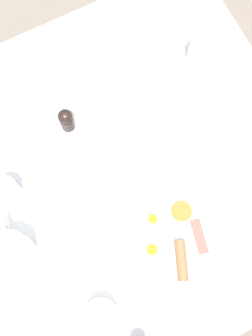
{
  "coord_description": "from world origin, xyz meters",
  "views": [
    {
      "loc": [
        -0.31,
        0.15,
        2.06
      ],
      "look_at": [
        0.0,
        0.0,
        0.76
      ],
      "focal_mm": 50.0,
      "sensor_mm": 36.0,
      "label": 1
    }
  ],
  "objects_px": {
    "water_glass_short": "(88,146)",
    "pepper_grinder": "(66,120)",
    "teacup_with_saucer_right": "(102,315)",
    "teapot_far": "(12,253)",
    "napkin_folded": "(235,120)",
    "fork_by_plate": "(129,94)",
    "teacup_with_saucer_left": "(108,41)",
    "spoon_for_tea": "(174,25)",
    "fork_spare": "(45,89)",
    "breakfast_plate": "(173,237)",
    "wine_glass_spare": "(200,53)",
    "water_glass_tall": "(7,191)"
  },
  "relations": [
    {
      "from": "water_glass_short",
      "to": "pepper_grinder",
      "type": "bearing_deg",
      "value": 12.25
    },
    {
      "from": "teacup_with_saucer_right",
      "to": "teapot_far",
      "type": "bearing_deg",
      "value": 29.58
    },
    {
      "from": "napkin_folded",
      "to": "fork_by_plate",
      "type": "height_order",
      "value": "napkin_folded"
    },
    {
      "from": "teacup_with_saucer_left",
      "to": "pepper_grinder",
      "type": "bearing_deg",
      "value": 130.24
    },
    {
      "from": "spoon_for_tea",
      "to": "napkin_folded",
      "type": "bearing_deg",
      "value": -178.12
    },
    {
      "from": "teacup_with_saucer_left",
      "to": "pepper_grinder",
      "type": "xyz_separation_m",
      "value": [
        -0.19,
        0.22,
        0.03
      ]
    },
    {
      "from": "pepper_grinder",
      "to": "napkin_folded",
      "type": "relative_size",
      "value": 0.54
    },
    {
      "from": "spoon_for_tea",
      "to": "fork_spare",
      "type": "bearing_deg",
      "value": 92.2
    },
    {
      "from": "breakfast_plate",
      "to": "teacup_with_saucer_left",
      "type": "xyz_separation_m",
      "value": [
        0.62,
        -0.1,
        0.02
      ]
    },
    {
      "from": "teacup_with_saucer_left",
      "to": "pepper_grinder",
      "type": "relative_size",
      "value": 1.5
    },
    {
      "from": "wine_glass_spare",
      "to": "fork_spare",
      "type": "xyz_separation_m",
      "value": [
        0.13,
        0.46,
        -0.05
      ]
    },
    {
      "from": "teacup_with_saucer_left",
      "to": "spoon_for_tea",
      "type": "distance_m",
      "value": 0.22
    },
    {
      "from": "fork_by_plate",
      "to": "fork_spare",
      "type": "height_order",
      "value": "same"
    },
    {
      "from": "napkin_folded",
      "to": "fork_by_plate",
      "type": "bearing_deg",
      "value": 48.27
    },
    {
      "from": "breakfast_plate",
      "to": "teacup_with_saucer_left",
      "type": "bearing_deg",
      "value": -9.4
    },
    {
      "from": "water_glass_short",
      "to": "pepper_grinder",
      "type": "distance_m",
      "value": 0.1
    },
    {
      "from": "water_glass_tall",
      "to": "spoon_for_tea",
      "type": "height_order",
      "value": "water_glass_tall"
    },
    {
      "from": "teacup_with_saucer_left",
      "to": "spoon_for_tea",
      "type": "relative_size",
      "value": 1.33
    },
    {
      "from": "teacup_with_saucer_left",
      "to": "water_glass_short",
      "type": "distance_m",
      "value": 0.35
    },
    {
      "from": "breakfast_plate",
      "to": "fork_spare",
      "type": "bearing_deg",
      "value": 13.3
    },
    {
      "from": "teapot_far",
      "to": "spoon_for_tea",
      "type": "bearing_deg",
      "value": 131.04
    },
    {
      "from": "teapot_far",
      "to": "water_glass_short",
      "type": "distance_m",
      "value": 0.36
    },
    {
      "from": "wine_glass_spare",
      "to": "napkin_folded",
      "type": "xyz_separation_m",
      "value": [
        -0.22,
        -0.01,
        -0.05
      ]
    },
    {
      "from": "teacup_with_saucer_right",
      "to": "water_glass_tall",
      "type": "distance_m",
      "value": 0.42
    },
    {
      "from": "breakfast_plate",
      "to": "napkin_folded",
      "type": "height_order",
      "value": "breakfast_plate"
    },
    {
      "from": "teapot_far",
      "to": "fork_spare",
      "type": "distance_m",
      "value": 0.5
    },
    {
      "from": "fork_spare",
      "to": "teacup_with_saucer_left",
      "type": "bearing_deg",
      "value": -77.82
    },
    {
      "from": "teacup_with_saucer_right",
      "to": "fork_by_plate",
      "type": "distance_m",
      "value": 0.64
    },
    {
      "from": "breakfast_plate",
      "to": "fork_by_plate",
      "type": "relative_size",
      "value": 1.93
    },
    {
      "from": "teacup_with_saucer_left",
      "to": "water_glass_short",
      "type": "bearing_deg",
      "value": 144.75
    },
    {
      "from": "pepper_grinder",
      "to": "teapot_far",
      "type": "bearing_deg",
      "value": 134.17
    },
    {
      "from": "water_glass_tall",
      "to": "fork_by_plate",
      "type": "distance_m",
      "value": 0.46
    },
    {
      "from": "teacup_with_saucer_left",
      "to": "teacup_with_saucer_right",
      "type": "relative_size",
      "value": 1.0
    },
    {
      "from": "teacup_with_saucer_right",
      "to": "pepper_grinder",
      "type": "relative_size",
      "value": 1.5
    },
    {
      "from": "water_glass_short",
      "to": "fork_by_plate",
      "type": "bearing_deg",
      "value": -59.95
    },
    {
      "from": "breakfast_plate",
      "to": "water_glass_tall",
      "type": "relative_size",
      "value": 3.1
    },
    {
      "from": "teapot_far",
      "to": "teacup_with_saucer_left",
      "type": "relative_size",
      "value": 1.36
    },
    {
      "from": "pepper_grinder",
      "to": "fork_spare",
      "type": "distance_m",
      "value": 0.15
    },
    {
      "from": "spoon_for_tea",
      "to": "fork_spare",
      "type": "distance_m",
      "value": 0.45
    },
    {
      "from": "teacup_with_saucer_right",
      "to": "spoon_for_tea",
      "type": "bearing_deg",
      "value": -40.58
    },
    {
      "from": "breakfast_plate",
      "to": "wine_glass_spare",
      "type": "bearing_deg",
      "value": -36.25
    },
    {
      "from": "teacup_with_saucer_right",
      "to": "pepper_grinder",
      "type": "xyz_separation_m",
      "value": [
        0.53,
        -0.15,
        0.03
      ]
    },
    {
      "from": "water_glass_tall",
      "to": "fork_spare",
      "type": "height_order",
      "value": "water_glass_tall"
    },
    {
      "from": "water_glass_tall",
      "to": "water_glass_short",
      "type": "distance_m",
      "value": 0.26
    },
    {
      "from": "napkin_folded",
      "to": "wine_glass_spare",
      "type": "bearing_deg",
      "value": 1.32
    },
    {
      "from": "water_glass_tall",
      "to": "fork_by_plate",
      "type": "relative_size",
      "value": 0.62
    },
    {
      "from": "spoon_for_tea",
      "to": "teacup_with_saucer_left",
      "type": "bearing_deg",
      "value": 81.1
    },
    {
      "from": "teacup_with_saucer_left",
      "to": "fork_by_plate",
      "type": "relative_size",
      "value": 1.04
    },
    {
      "from": "wine_glass_spare",
      "to": "teapot_far",
      "type": "bearing_deg",
      "value": 111.63
    },
    {
      "from": "breakfast_plate",
      "to": "teapot_far",
      "type": "distance_m",
      "value": 0.44
    }
  ]
}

